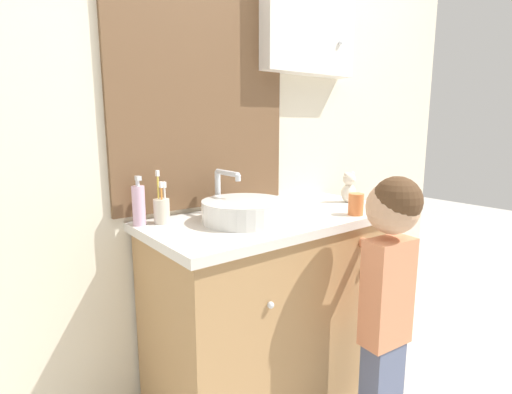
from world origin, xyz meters
TOP-DOWN VIEW (x-y plane):
  - wall_back at (0.02, 0.62)m, footprint 3.20×0.18m
  - vanity_counter at (0.00, 0.33)m, footprint 1.10×0.54m
  - sink_basin at (-0.17, 0.33)m, footprint 0.33×0.38m
  - toothbrush_holder at (-0.44, 0.49)m, footprint 0.06×0.06m
  - soap_dispenser at (-0.52, 0.52)m, footprint 0.05×0.05m
  - child_figure at (0.16, -0.10)m, footprint 0.22×0.47m
  - teddy_bear at (0.45, 0.33)m, footprint 0.08×0.07m
  - drinking_cup at (0.26, 0.14)m, footprint 0.06×0.06m

SIDE VIEW (x-z plane):
  - vanity_counter at x=0.00m, z-range 0.00..0.82m
  - child_figure at x=0.16m, z-range 0.15..1.17m
  - drinking_cup at x=0.26m, z-range 0.82..0.91m
  - sink_basin at x=-0.17m, z-range 0.77..0.96m
  - toothbrush_holder at x=-0.44m, z-range 0.77..0.97m
  - teddy_bear at x=0.45m, z-range 0.81..0.96m
  - soap_dispenser at x=-0.52m, z-range 0.80..0.99m
  - wall_back at x=0.02m, z-range 0.03..2.53m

